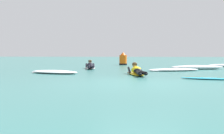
# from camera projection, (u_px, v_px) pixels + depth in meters

# --- Properties ---
(ground_plane) EXTENTS (120.00, 120.00, 0.00)m
(ground_plane) POSITION_uv_depth(u_px,v_px,m) (147.00, 67.00, 17.83)
(ground_plane) COLOR #387A75
(surfer_near) EXTENTS (0.96, 2.50, 0.54)m
(surfer_near) POSITION_uv_depth(u_px,v_px,m) (137.00, 71.00, 11.09)
(surfer_near) COLOR yellow
(surfer_near) RESTS_ON ground
(surfer_far) EXTENTS (1.06, 2.64, 0.53)m
(surfer_far) POSITION_uv_depth(u_px,v_px,m) (90.00, 66.00, 15.69)
(surfer_far) COLOR white
(surfer_far) RESTS_ON ground
(drifting_surfboard) EXTENTS (2.23, 0.91, 0.16)m
(drifting_surfboard) POSITION_uv_depth(u_px,v_px,m) (215.00, 78.00, 9.07)
(drifting_surfboard) COLOR #2DB2D1
(drifting_surfboard) RESTS_ON ground
(whitewater_front) EXTENTS (2.00, 1.17, 0.20)m
(whitewater_front) POSITION_uv_depth(u_px,v_px,m) (223.00, 66.00, 17.62)
(whitewater_front) COLOR white
(whitewater_front) RESTS_ON ground
(whitewater_mid_left) EXTENTS (2.94, 1.04, 0.23)m
(whitewater_mid_left) POSITION_uv_depth(u_px,v_px,m) (197.00, 67.00, 14.96)
(whitewater_mid_left) COLOR white
(whitewater_mid_left) RESTS_ON ground
(whitewater_mid_right) EXTENTS (2.53, 1.79, 0.14)m
(whitewater_mid_right) POSITION_uv_depth(u_px,v_px,m) (55.00, 72.00, 11.95)
(whitewater_mid_right) COLOR white
(whitewater_mid_right) RESTS_ON ground
(whitewater_far_band) EXTENTS (2.85, 1.95, 0.12)m
(whitewater_far_band) POSITION_uv_depth(u_px,v_px,m) (174.00, 70.00, 13.71)
(whitewater_far_band) COLOR white
(whitewater_far_band) RESTS_ON ground
(channel_marker_buoy) EXTENTS (0.59, 0.59, 0.99)m
(channel_marker_buoy) POSITION_uv_depth(u_px,v_px,m) (123.00, 60.00, 20.80)
(channel_marker_buoy) COLOR #EA5B0F
(channel_marker_buoy) RESTS_ON ground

